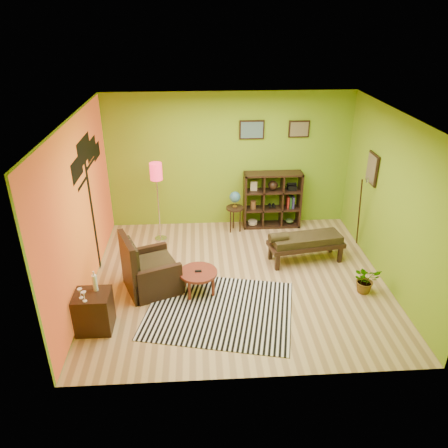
{
  "coord_description": "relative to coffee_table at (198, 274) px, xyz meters",
  "views": [
    {
      "loc": [
        -0.65,
        -6.32,
        4.23
      ],
      "look_at": [
        -0.24,
        0.06,
        1.05
      ],
      "focal_mm": 35.0,
      "sensor_mm": 36.0,
      "label": 1
    }
  ],
  "objects": [
    {
      "name": "floor_lamp",
      "position": [
        -0.75,
        1.86,
        0.98
      ],
      "size": [
        0.24,
        0.24,
        1.62
      ],
      "color": "silver",
      "rests_on": "ground"
    },
    {
      "name": "cube_shelf",
      "position": [
        1.6,
        2.34,
        0.27
      ],
      "size": [
        1.2,
        0.35,
        1.2
      ],
      "color": "black",
      "rests_on": "ground"
    },
    {
      "name": "armchair",
      "position": [
        -0.82,
        0.13,
        -0.02
      ],
      "size": [
        1.07,
        1.06,
        1.01
      ],
      "color": "black",
      "rests_on": "ground"
    },
    {
      "name": "coffee_table",
      "position": [
        0.0,
        0.0,
        0.0
      ],
      "size": [
        0.62,
        0.62,
        0.4
      ],
      "color": "maroon",
      "rests_on": "ground"
    },
    {
      "name": "zebra_rug",
      "position": [
        0.32,
        -0.52,
        -0.32
      ],
      "size": [
        2.55,
        2.23,
        0.01
      ],
      "primitive_type": "cube",
      "rotation": [
        0.0,
        0.0,
        -0.22
      ],
      "color": "white",
      "rests_on": "ground"
    },
    {
      "name": "room_shell",
      "position": [
        0.59,
        0.32,
        1.47
      ],
      "size": [
        5.04,
        4.54,
        2.82
      ],
      "color": "#78A61E",
      "rests_on": "ground"
    },
    {
      "name": "globe_table",
      "position": [
        0.78,
        2.15,
        0.34
      ],
      "size": [
        0.36,
        0.36,
        0.88
      ],
      "color": "black",
      "rests_on": "ground"
    },
    {
      "name": "bench",
      "position": [
        1.94,
        0.86,
        0.08
      ],
      "size": [
        1.43,
        0.7,
        0.64
      ],
      "color": "black",
      "rests_on": "ground"
    },
    {
      "name": "potted_plant",
      "position": [
        2.74,
        -0.18,
        -0.15
      ],
      "size": [
        0.47,
        0.51,
        0.37
      ],
      "primitive_type": "imported",
      "rotation": [
        0.0,
        0.0,
        0.11
      ],
      "color": "#26661E",
      "rests_on": "ground"
    },
    {
      "name": "side_cabinet",
      "position": [
        -1.52,
        -0.84,
        -0.02
      ],
      "size": [
        0.51,
        0.46,
        0.92
      ],
      "color": "black",
      "rests_on": "ground"
    },
    {
      "name": "ground",
      "position": [
        0.68,
        0.31,
        -0.33
      ],
      "size": [
        5.0,
        5.0,
        0.0
      ],
      "primitive_type": "plane",
      "color": "tan",
      "rests_on": "ground"
    }
  ]
}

